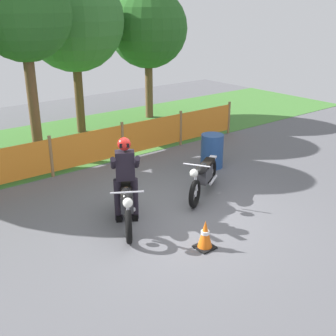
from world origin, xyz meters
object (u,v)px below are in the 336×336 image
motorcycle_lead (127,203)px  motorcycle_trailing (204,176)px  spare_drum (212,151)px  rider_lead (125,174)px  traffic_cone (205,235)px

motorcycle_lead → motorcycle_trailing: 2.08m
motorcycle_lead → spare_drum: (3.45, 1.26, -0.02)m
motorcycle_lead → spare_drum: 3.68m
motorcycle_trailing → spare_drum: size_ratio=1.95×
spare_drum → rider_lead: bearing=-162.2°
rider_lead → motorcycle_lead: bearing=0.5°
motorcycle_lead → spare_drum: bearing=140.8°
motorcycle_lead → rider_lead: (0.11, 0.19, 0.49)m
traffic_cone → spare_drum: size_ratio=0.60×
motorcycle_trailing → rider_lead: 2.03m
rider_lead → spare_drum: (3.34, 1.07, -0.51)m
rider_lead → traffic_cone: bearing=46.0°
motorcycle_trailing → rider_lead: size_ratio=1.02×
motorcycle_lead → traffic_cone: size_ratio=3.36×
rider_lead → spare_drum: bearing=138.6°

